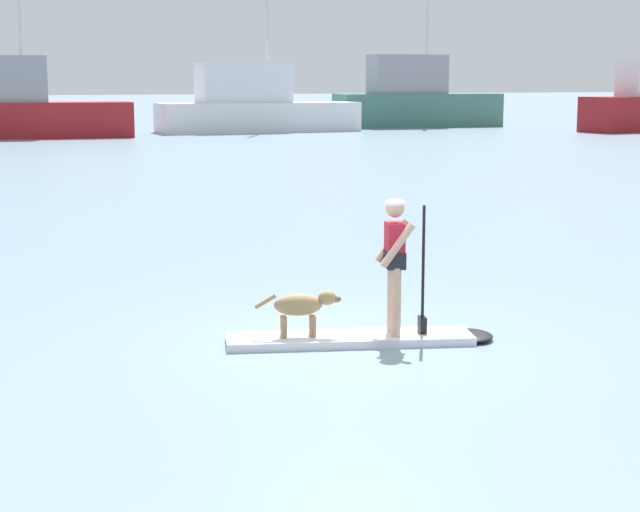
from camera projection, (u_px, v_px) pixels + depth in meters
name	position (u px, v px, depth m)	size (l,w,h in m)	color
ground_plane	(350.00, 343.00, 12.51)	(400.00, 400.00, 0.00)	gray
paddleboard	(368.00, 338.00, 12.53)	(3.29, 1.43, 0.10)	silver
person_paddler	(396.00, 256.00, 12.40)	(0.66, 0.56, 1.64)	tan
dog	(302.00, 306.00, 12.37)	(1.02, 0.37, 0.55)	#997A51
moored_boat_far_port	(6.00, 108.00, 55.26)	(12.80, 3.94, 11.66)	maroon
moored_boat_port	(254.00, 106.00, 62.11)	(12.07, 3.47, 12.40)	white
moored_boat_starboard	(415.00, 100.00, 68.29)	(11.15, 3.29, 10.36)	#3F7266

